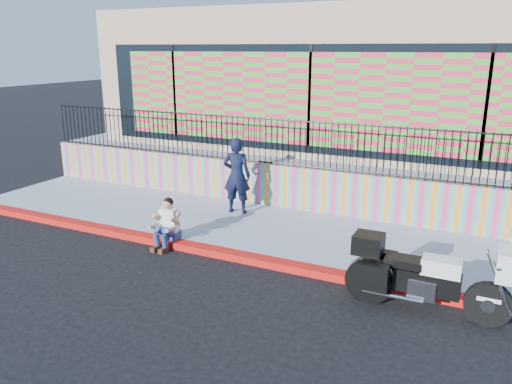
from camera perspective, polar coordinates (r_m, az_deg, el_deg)
The scene contains 10 objects.
ground at distance 10.27m, azimuth -2.19°, elevation -7.70°, with size 90.00×90.00×0.00m, color black.
red_curb at distance 10.24m, azimuth -2.20°, elevation -7.31°, with size 16.00×0.30×0.15m, color #B8110D.
sidewalk at distance 11.62m, azimuth 1.61°, elevation -4.39°, with size 16.00×3.00×0.15m, color #939BB1.
mural_wall at distance 12.83m, azimuth 4.55°, elevation 0.50°, with size 16.00×0.20×1.10m, color #E33B70.
metal_fence at distance 12.57m, azimuth 4.66°, elevation 5.55°, with size 15.80×0.04×1.20m, color black, non-canonical shape.
elevated_platform at distance 17.58m, azimuth 10.61°, elevation 4.31°, with size 16.00×10.00×1.25m, color #939BB1.
storefront_building at distance 17.03m, azimuth 10.87°, elevation 12.84°, with size 14.00×8.06×4.00m.
police_motorcycle at distance 8.53m, azimuth 18.69°, elevation -8.87°, with size 2.56×0.84×1.59m.
police_officer at distance 12.39m, azimuth -2.21°, elevation 1.89°, with size 0.69×0.46×1.90m, color black.
seated_man at distance 10.86m, azimuth -10.29°, elevation -4.05°, with size 0.54×0.71×1.06m.
Camera 1 is at (4.42, -8.29, 4.15)m, focal length 35.00 mm.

